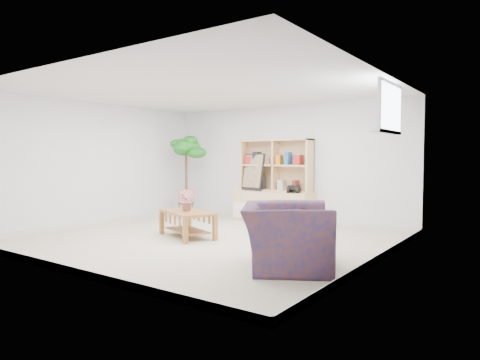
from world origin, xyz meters
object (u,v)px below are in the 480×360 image
Objects in this scene: floor_tree at (186,176)px; armchair at (286,232)px; coffee_table at (187,224)px; storage_unit at (273,181)px.

floor_tree reaches higher than armchair.
armchair is at bearing 4.83° from coffee_table.
armchair is at bearing -56.59° from storage_unit.
storage_unit is at bearing 12.59° from floor_tree.
floor_tree reaches higher than coffee_table.
storage_unit is 1.44× the size of armchair.
armchair reaches higher than coffee_table.
storage_unit is at bearing 105.37° from coffee_table.
coffee_table is at bearing -97.94° from storage_unit.
floor_tree is 4.78m from armchair.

